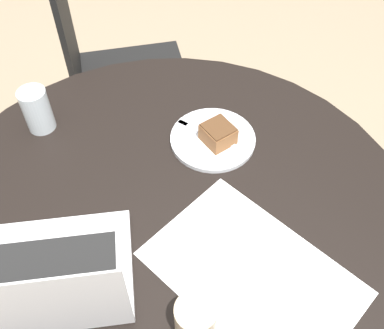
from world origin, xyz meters
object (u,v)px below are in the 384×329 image
coffee_glass (196,322)px  laptop (41,281)px  chair (112,74)px  plate (213,139)px

coffee_glass → laptop: bearing=-136.3°
chair → laptop: chair is taller
plate → coffee_glass: bearing=-35.9°
laptop → chair: bearing=83.1°
coffee_glass → laptop: 0.31m
chair → coffee_glass: (1.07, -0.27, 0.30)m
plate → coffee_glass: 0.49m
chair → coffee_glass: chair is taller
plate → coffee_glass: size_ratio=2.04×
coffee_glass → chair: bearing=165.9°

